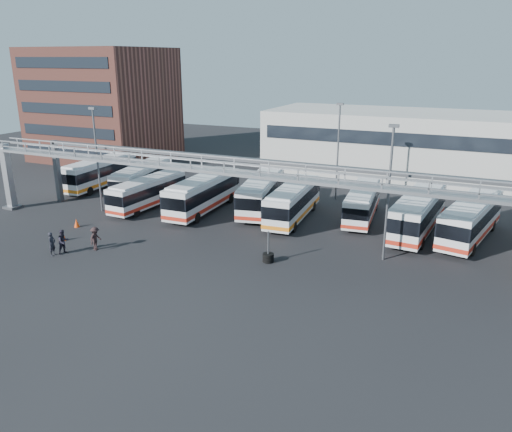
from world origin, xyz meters
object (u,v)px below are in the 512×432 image
at_px(bus_7, 418,212).
at_px(bus_5, 293,201).
at_px(pedestrian_b, 63,242).
at_px(tire_stack, 268,257).
at_px(bus_3, 203,193).
at_px(bus_8, 471,218).
at_px(pedestrian_c, 95,239).
at_px(bus_4, 262,192).
at_px(light_pole_left, 97,154).
at_px(bus_6, 362,202).
at_px(pedestrian_a, 52,244).
at_px(light_pole_back, 338,147).
at_px(bus_0, 100,172).
at_px(bus_2, 148,192).
at_px(cone_right, 77,223).
at_px(bus_1, 143,178).
at_px(cone_left, 63,236).
at_px(light_pole_mid, 389,187).

bearing_deg(bus_7, bus_5, -171.29).
height_order(pedestrian_b, tire_stack, tire_stack).
distance_m(bus_3, bus_8, 24.51).
distance_m(bus_7, bus_8, 4.24).
height_order(bus_7, pedestrian_c, bus_7).
bearing_deg(bus_4, light_pole_left, -165.92).
xyz_separation_m(bus_6, pedestrian_a, (-19.64, -18.96, -0.73)).
height_order(light_pole_back, bus_0, light_pole_back).
relative_size(light_pole_left, pedestrian_c, 5.34).
bearing_deg(bus_8, pedestrian_c, -139.63).
relative_size(bus_2, cone_right, 13.05).
height_order(bus_3, pedestrian_b, bus_3).
xyz_separation_m(bus_7, cone_right, (-28.17, -11.05, -1.55)).
relative_size(bus_7, pedestrian_b, 6.04).
distance_m(bus_5, tire_stack, 10.74).
distance_m(light_pole_back, bus_1, 21.73).
relative_size(light_pole_back, tire_stack, 4.20).
bearing_deg(cone_left, bus_8, 25.04).
bearing_deg(tire_stack, cone_left, -170.39).
height_order(light_pole_mid, light_pole_back, same).
height_order(bus_0, bus_6, bus_0).
xyz_separation_m(bus_0, pedestrian_b, (11.63, -17.55, -0.90)).
xyz_separation_m(light_pole_mid, light_pole_back, (-8.00, 15.00, 0.00)).
bearing_deg(bus_1, light_pole_back, 7.81).
bearing_deg(bus_8, cone_left, -143.59).
height_order(light_pole_mid, bus_4, light_pole_mid).
relative_size(bus_8, cone_right, 14.88).
height_order(bus_8, cone_left, bus_8).
xyz_separation_m(light_pole_back, bus_6, (4.18, -5.83, -4.05)).
relative_size(bus_7, pedestrian_a, 6.22).
distance_m(bus_3, bus_5, 9.09).
height_order(light_pole_mid, bus_5, light_pole_mid).
bearing_deg(pedestrian_a, bus_1, 2.50).
xyz_separation_m(light_pole_mid, bus_5, (-9.72, 6.42, -3.90)).
relative_size(light_pole_left, bus_1, 0.92).
distance_m(light_pole_left, bus_0, 10.69).
bearing_deg(bus_1, bus_5, -16.23).
bearing_deg(bus_1, pedestrian_c, -76.61).
bearing_deg(light_pole_back, bus_4, -128.19).
bearing_deg(bus_1, bus_8, -12.07).
distance_m(bus_0, bus_5, 24.97).
bearing_deg(pedestrian_a, bus_5, -52.75).
bearing_deg(bus_0, bus_4, -5.06).
xyz_separation_m(bus_2, bus_3, (5.78, 1.23, 0.24)).
relative_size(bus_3, bus_5, 1.05).
xyz_separation_m(bus_3, pedestrian_c, (-2.49, -12.67, -0.96)).
distance_m(bus_7, tire_stack, 14.63).
bearing_deg(tire_stack, bus_5, 100.62).
distance_m(bus_7, pedestrian_c, 27.03).
xyz_separation_m(bus_4, pedestrian_b, (-9.37, -16.95, -0.90)).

